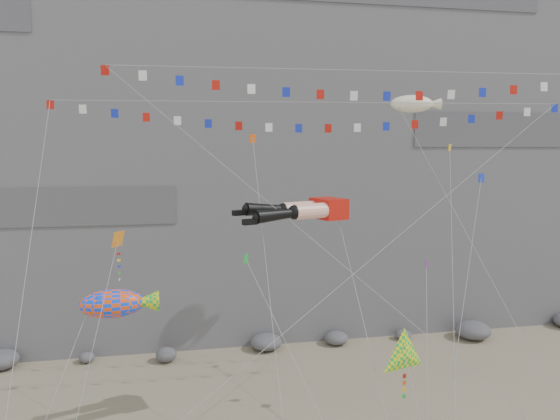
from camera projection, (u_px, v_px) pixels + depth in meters
name	position (u px, v px, depth m)	size (l,w,h in m)	color
cliff	(240.00, 64.00, 56.41)	(80.00, 28.00, 50.00)	slate
talus_boulders	(266.00, 342.00, 44.60)	(60.00, 3.00, 1.20)	#5B5B60
legs_kite	(302.00, 210.00, 30.42)	(6.75, 13.66, 17.92)	#BA140B
flag_banner_upper	(313.00, 103.00, 35.26)	(32.97, 16.02, 29.10)	#BA140B
flag_banner_lower	(371.00, 71.00, 31.96)	(30.15, 8.76, 24.04)	#BA140B
harlequin_kite	(118.00, 241.00, 26.18)	(3.65, 6.39, 13.52)	red
fish_windsock	(112.00, 304.00, 26.20)	(6.66, 5.34, 10.99)	#FF490D
delta_kite	(405.00, 356.00, 25.65)	(2.69, 5.64, 8.83)	yellow
blimp_windsock	(412.00, 104.00, 38.84)	(6.02, 15.49, 24.59)	#FBF2CE
small_kite_a	(253.00, 145.00, 32.20)	(1.13, 12.99, 20.97)	#D55012
small_kite_b	(426.00, 267.00, 31.91)	(4.56, 9.48, 13.63)	purple
small_kite_c	(248.00, 263.00, 28.89)	(5.02, 10.53, 15.09)	green
small_kite_d	(450.00, 155.00, 35.85)	(7.91, 15.93, 23.61)	yellow
small_kite_e	(481.00, 183.00, 31.17)	(7.20, 8.61, 17.94)	#1629C0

